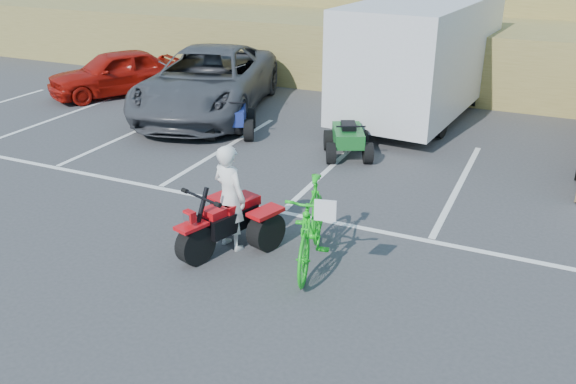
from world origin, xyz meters
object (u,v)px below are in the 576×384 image
at_px(quad_atv_blue, 232,134).
at_px(quad_atv_green, 347,156).
at_px(red_car, 115,73).
at_px(grey_pickup, 208,81).
at_px(cargo_trailer, 422,54).
at_px(red_trike_atv, 225,249).
at_px(green_dirt_bike, 311,225).
at_px(rider, 230,197).

bearing_deg(quad_atv_blue, quad_atv_green, -30.58).
relative_size(red_car, quad_atv_blue, 2.64).
xyz_separation_m(grey_pickup, cargo_trailer, (5.35, 2.17, 0.78)).
relative_size(grey_pickup, cargo_trailer, 0.93).
bearing_deg(quad_atv_blue, red_trike_atv, -86.66).
xyz_separation_m(green_dirt_bike, grey_pickup, (-5.81, 6.57, 0.22)).
height_order(red_car, quad_atv_green, red_car).
bearing_deg(quad_atv_blue, red_car, 133.75).
height_order(rider, cargo_trailer, cargo_trailer).
height_order(red_car, quad_atv_blue, red_car).
bearing_deg(quad_atv_blue, cargo_trailer, 19.05).
xyz_separation_m(green_dirt_bike, quad_atv_green, (-1.09, 4.77, -0.65)).
distance_m(cargo_trailer, quad_atv_blue, 5.52).
distance_m(green_dirt_bike, red_car, 11.81).
xyz_separation_m(red_trike_atv, grey_pickup, (-4.39, 6.74, 0.87)).
bearing_deg(red_trike_atv, red_car, 155.73).
relative_size(green_dirt_bike, quad_atv_blue, 1.43).
relative_size(red_trike_atv, grey_pickup, 0.27).
bearing_deg(quad_atv_green, quad_atv_blue, 149.44).
bearing_deg(grey_pickup, red_trike_atv, -71.75).
relative_size(red_trike_atv, red_car, 0.42).
relative_size(grey_pickup, quad_atv_blue, 4.15).
bearing_deg(grey_pickup, red_car, 156.91).
distance_m(grey_pickup, quad_atv_blue, 2.33).
height_order(green_dirt_bike, cargo_trailer, cargo_trailer).
bearing_deg(quad_atv_green, rider, -118.34).
relative_size(quad_atv_blue, quad_atv_green, 1.13).
distance_m(rider, red_car, 10.76).
xyz_separation_m(green_dirt_bike, red_car, (-9.44, 7.09, 0.03)).
bearing_deg(quad_atv_green, grey_pickup, 134.14).
relative_size(rider, quad_atv_blue, 1.14).
bearing_deg(rider, cargo_trailer, -78.03).
bearing_deg(quad_atv_green, green_dirt_bike, -102.05).
bearing_deg(cargo_trailer, green_dirt_bike, -81.76).
distance_m(grey_pickup, red_car, 3.67).
bearing_deg(quad_atv_blue, grey_pickup, 111.31).
xyz_separation_m(rider, grey_pickup, (-4.44, 6.60, 0.01)).
bearing_deg(rider, green_dirt_bike, -160.91).
xyz_separation_m(quad_atv_blue, quad_atv_green, (3.16, -0.31, 0.00)).
bearing_deg(cargo_trailer, quad_atv_green, -93.81).
xyz_separation_m(rider, green_dirt_bike, (1.38, 0.03, -0.21)).
xyz_separation_m(cargo_trailer, quad_atv_blue, (-3.79, -3.66, -1.65)).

